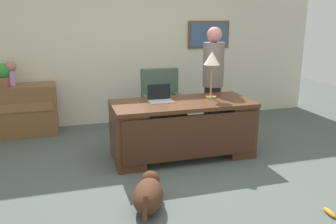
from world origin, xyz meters
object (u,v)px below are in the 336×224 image
object	(u,v)px
desk_lamp	(212,61)
vase_with_flowers	(11,70)
person_standing	(213,82)
laptop	(160,97)
dog_toy_plush	(329,212)
potted_plant	(2,73)
desk	(183,127)
armchair	(162,107)
credenza	(5,111)
dog_lying	(148,194)

from	to	relation	value
desk_lamp	vase_with_flowers	xyz separation A→B (m)	(-2.75, 1.48, -0.22)
vase_with_flowers	desk_lamp	bearing A→B (deg)	-28.18
desk_lamp	person_standing	bearing A→B (deg)	63.76
laptop	dog_toy_plush	size ratio (longest dim) A/B	1.76
vase_with_flowers	dog_toy_plush	world-z (taller)	vase_with_flowers
potted_plant	desk	bearing A→B (deg)	-33.66
armchair	person_standing	distance (m)	0.90
desk_lamp	potted_plant	world-z (taller)	desk_lamp
credenza	dog_lying	size ratio (longest dim) A/B	2.27
vase_with_flowers	potted_plant	xyz separation A→B (m)	(-0.13, 0.00, -0.05)
dog_lying	potted_plant	distance (m)	3.39
armchair	person_standing	xyz separation A→B (m)	(0.74, -0.28, 0.42)
dog_lying	potted_plant	bearing A→B (deg)	120.35
vase_with_flowers	dog_toy_plush	distance (m)	4.83
desk_lamp	dog_toy_plush	xyz separation A→B (m)	(0.45, -1.99, -1.26)
armchair	vase_with_flowers	bearing A→B (deg)	163.37
armchair	vase_with_flowers	distance (m)	2.44
laptop	desk	bearing A→B (deg)	-26.22
desk	desk_lamp	size ratio (longest dim) A/B	2.94
desk	person_standing	world-z (taller)	person_standing
dog_toy_plush	laptop	bearing A→B (deg)	120.93
armchair	laptop	xyz separation A→B (m)	(-0.25, -0.80, 0.35)
person_standing	dog_lying	size ratio (longest dim) A/B	2.47
credenza	armchair	bearing A→B (deg)	-15.57
desk	person_standing	size ratio (longest dim) A/B	1.10
desk	desk_lamp	xyz separation A→B (m)	(0.46, 0.14, 0.86)
credenza	laptop	bearing A→B (deg)	-34.19
laptop	dog_toy_plush	world-z (taller)	laptop
dog_lying	laptop	xyz separation A→B (m)	(0.49, 1.35, 0.68)
armchair	person_standing	world-z (taller)	person_standing
desk	dog_toy_plush	xyz separation A→B (m)	(0.91, -1.85, -0.40)
armchair	desk_lamp	bearing A→B (deg)	-58.60
armchair	laptop	bearing A→B (deg)	-107.55
credenza	armchair	world-z (taller)	armchair
armchair	vase_with_flowers	xyz separation A→B (m)	(-2.27, 0.68, 0.59)
desk	potted_plant	bearing A→B (deg)	146.34
desk	laptop	distance (m)	0.52
potted_plant	dog_toy_plush	xyz separation A→B (m)	(3.33, -3.46, -1.00)
armchair	dog_lying	bearing A→B (deg)	-109.10
person_standing	dog_toy_plush	xyz separation A→B (m)	(0.19, -2.50, -0.88)
armchair	dog_toy_plush	xyz separation A→B (m)	(0.94, -2.78, -0.46)
laptop	desk_lamp	bearing A→B (deg)	0.13
credenza	desk_lamp	distance (m)	3.38
person_standing	dog_lying	xyz separation A→B (m)	(-1.49, -1.87, -0.75)
person_standing	laptop	size ratio (longest dim) A/B	5.43
laptop	desk_lamp	world-z (taller)	desk_lamp
desk_lamp	dog_toy_plush	bearing A→B (deg)	-77.27
vase_with_flowers	potted_plant	distance (m)	0.14
person_standing	vase_with_flowers	xyz separation A→B (m)	(-3.01, 0.96, 0.17)
laptop	vase_with_flowers	size ratio (longest dim) A/B	0.82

